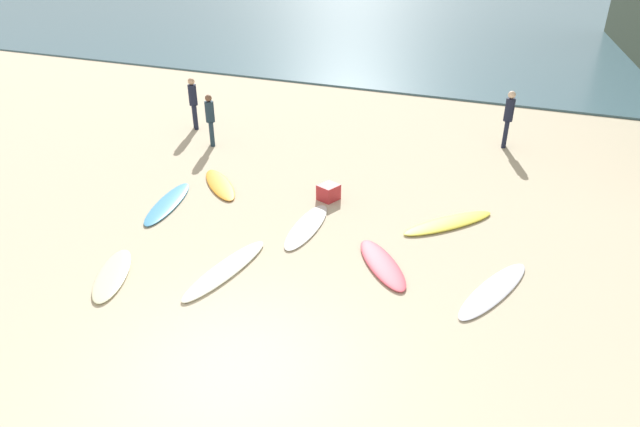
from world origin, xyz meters
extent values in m
plane|color=beige|center=(0.00, 0.00, 0.00)|extent=(120.00, 120.00, 0.00)
cube|color=#426675|center=(0.00, 36.55, 0.04)|extent=(120.00, 40.00, 0.08)
ellipsoid|color=#E54A5B|center=(1.21, 3.82, 0.04)|extent=(1.74, 1.95, 0.09)
ellipsoid|color=silver|center=(-1.67, 2.39, 0.04)|extent=(0.86, 2.61, 0.09)
ellipsoid|color=orange|center=(-3.99, 5.90, 0.04)|extent=(1.96, 1.92, 0.08)
ellipsoid|color=#4BA0D4|center=(-4.60, 4.42, 0.04)|extent=(1.11, 2.50, 0.08)
ellipsoid|color=#ECECBD|center=(-3.67, 1.35, 0.04)|extent=(1.40, 1.98, 0.09)
ellipsoid|color=silver|center=(3.46, 3.79, 0.03)|extent=(1.36, 2.52, 0.06)
ellipsoid|color=white|center=(-0.89, 4.70, 0.03)|extent=(0.70, 2.33, 0.07)
ellipsoid|color=yellow|center=(2.13, 6.13, 0.04)|extent=(2.08, 2.26, 0.09)
cylinder|color=#191E33|center=(2.75, 11.83, 0.43)|extent=(0.14, 0.14, 0.85)
cylinder|color=#191E33|center=(2.74, 12.03, 0.43)|extent=(0.14, 0.14, 0.85)
cylinder|color=#191E33|center=(2.74, 11.93, 1.21)|extent=(0.30, 0.30, 0.71)
sphere|color=beige|center=(2.74, 11.93, 1.68)|extent=(0.23, 0.23, 0.23)
cylinder|color=#191E33|center=(-7.20, 9.55, 0.42)|extent=(0.14, 0.14, 0.83)
cylinder|color=#191E33|center=(-7.34, 9.69, 0.42)|extent=(0.14, 0.14, 0.83)
cylinder|color=#191E33|center=(-7.27, 9.62, 1.18)|extent=(0.40, 0.40, 0.69)
sphere|color=tan|center=(-7.27, 9.62, 1.64)|extent=(0.23, 0.23, 0.23)
cylinder|color=#1E3342|center=(-5.93, 8.55, 0.39)|extent=(0.14, 0.14, 0.78)
cylinder|color=#1E3342|center=(-5.81, 8.39, 0.39)|extent=(0.14, 0.14, 0.78)
cylinder|color=#1E3342|center=(-5.87, 8.47, 1.10)|extent=(0.39, 0.39, 0.65)
sphere|color=brown|center=(-5.87, 8.47, 1.53)|extent=(0.21, 0.21, 0.21)
cube|color=#B2282D|center=(-0.98, 6.28, 0.20)|extent=(0.58, 0.60, 0.41)
camera|label=1|loc=(3.73, -5.49, 6.29)|focal=30.85mm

